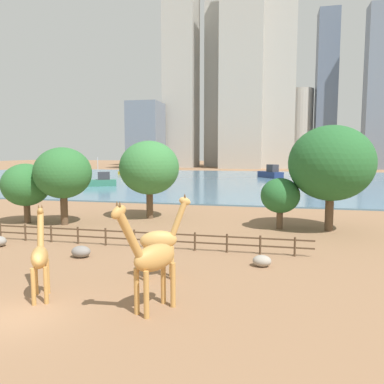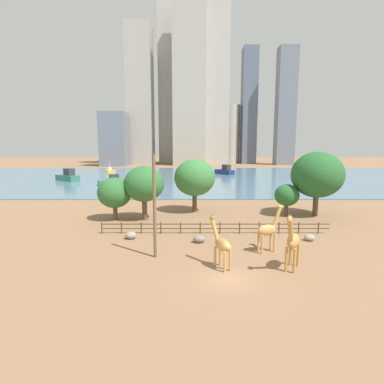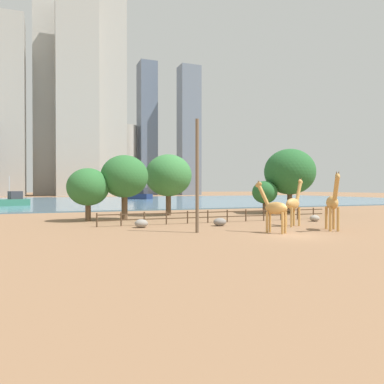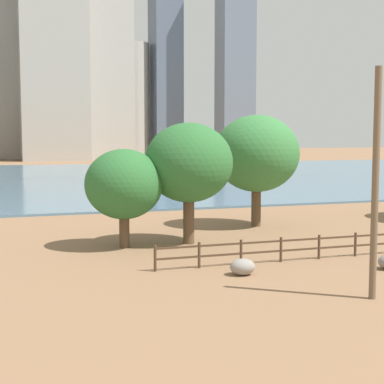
% 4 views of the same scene
% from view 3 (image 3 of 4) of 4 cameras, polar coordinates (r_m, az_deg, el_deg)
% --- Properties ---
extents(ground_plane, '(400.00, 400.00, 0.00)m').
position_cam_3_polar(ground_plane, '(104.97, -11.93, -1.34)').
color(ground_plane, '#8C6647').
extents(harbor_water, '(180.00, 86.00, 0.20)m').
position_cam_3_polar(harbor_water, '(102.01, -11.65, -1.34)').
color(harbor_water, slate).
rests_on(harbor_water, ground).
extents(giraffe_tall, '(2.22, 3.27, 5.01)m').
position_cam_3_polar(giraffe_tall, '(34.00, 20.65, -1.54)').
color(giraffe_tall, '#C18C47').
rests_on(giraffe_tall, ground).
extents(giraffe_companion, '(2.83, 1.64, 4.63)m').
position_cam_3_polar(giraffe_companion, '(36.71, 15.22, -1.70)').
color(giraffe_companion, tan).
rests_on(giraffe_companion, ground).
extents(giraffe_young, '(1.93, 2.75, 4.28)m').
position_cam_3_polar(giraffe_young, '(30.81, 12.41, -2.38)').
color(giraffe_young, '#C18C47').
rests_on(giraffe_young, ground).
extents(utility_pole, '(0.28, 0.28, 9.23)m').
position_cam_3_polar(utility_pole, '(30.30, 0.79, 2.48)').
color(utility_pole, brown).
rests_on(utility_pole, ground).
extents(boulder_near_fence, '(1.12, 0.92, 0.69)m').
position_cam_3_polar(boulder_near_fence, '(42.72, 18.19, -3.81)').
color(boulder_near_fence, gray).
rests_on(boulder_near_fence, ground).
extents(boulder_by_pole, '(1.22, 1.03, 0.77)m').
position_cam_3_polar(boulder_by_pole, '(34.56, -7.74, -4.77)').
color(boulder_by_pole, gray).
rests_on(boulder_by_pole, ground).
extents(boulder_small, '(1.27, 1.02, 0.76)m').
position_cam_3_polar(boulder_small, '(35.89, 4.26, -4.57)').
color(boulder_small, gray).
rests_on(boulder_small, ground).
extents(enclosure_fence, '(26.12, 0.14, 1.30)m').
position_cam_3_polar(enclosure_fence, '(39.51, 4.40, -3.53)').
color(enclosure_fence, '#4C3826').
rests_on(enclosure_fence, ground).
extents(tree_left_large, '(4.55, 4.55, 5.78)m').
position_cam_3_polar(tree_left_large, '(42.19, -15.56, 0.72)').
color(tree_left_large, brown).
rests_on(tree_left_large, ground).
extents(tree_center_broad, '(3.47, 3.47, 4.58)m').
position_cam_3_polar(tree_center_broad, '(52.72, 11.02, -0.06)').
color(tree_center_broad, brown).
rests_on(tree_center_broad, ground).
extents(tree_right_tall, '(7.24, 7.24, 9.19)m').
position_cam_3_polar(tree_right_tall, '(55.20, 14.67, 2.99)').
color(tree_right_tall, brown).
rests_on(tree_right_tall, ground).
extents(tree_left_small, '(6.15, 6.15, 8.04)m').
position_cam_3_polar(tree_left_small, '(49.43, -3.62, 2.52)').
color(tree_left_small, brown).
rests_on(tree_left_small, ground).
extents(tree_right_small, '(5.33, 5.33, 7.33)m').
position_cam_3_polar(tree_right_small, '(42.84, -10.25, 2.32)').
color(tree_right_small, brown).
rests_on(tree_right_small, ground).
extents(boat_tug, '(6.69, 4.81, 5.69)m').
position_cam_3_polar(boat_tug, '(78.56, -25.74, -1.22)').
color(boat_tug, '#337259').
rests_on(boat_tug, harbor_water).
extents(boat_barge, '(6.84, 8.12, 3.48)m').
position_cam_3_polar(boat_barge, '(113.41, -7.91, -0.48)').
color(boat_barge, navy).
rests_on(boat_barge, harbor_water).
extents(skyline_tower_needle, '(14.84, 15.40, 97.24)m').
position_cam_3_polar(skyline_tower_needle, '(195.79, -20.85, 13.91)').
color(skyline_tower_needle, '#B7B2A8').
rests_on(skyline_tower_needle, ground).
extents(skyline_block_central, '(12.02, 12.02, 34.88)m').
position_cam_3_polar(skyline_block_central, '(192.39, -10.16, 4.77)').
color(skyline_block_central, '#ADA89E').
rests_on(skyline_block_central, ground).
extents(skyline_tower_glass, '(17.70, 13.31, 85.83)m').
position_cam_3_polar(skyline_tower_glass, '(176.36, -17.16, 13.51)').
color(skyline_tower_glass, '#ADA89E').
rests_on(skyline_tower_glass, ground).
extents(skyline_block_left, '(13.90, 15.67, 76.90)m').
position_cam_3_polar(skyline_block_left, '(182.69, -26.29, 11.59)').
color(skyline_block_left, '#ADA89E').
rests_on(skyline_block_left, ground).
extents(skyline_block_right, '(10.12, 8.35, 63.85)m').
position_cam_3_polar(skyline_block_right, '(188.50, -0.47, 9.30)').
color(skyline_block_right, slate).
rests_on(skyline_block_right, ground).
extents(skyline_tower_short, '(8.55, 10.18, 67.08)m').
position_cam_3_polar(skyline_tower_short, '(194.31, -6.86, 9.52)').
color(skyline_tower_short, slate).
rests_on(skyline_tower_short, ground).
extents(skyline_block_wide, '(13.47, 8.76, 93.82)m').
position_cam_3_polar(skyline_block_wide, '(182.13, -12.30, 14.40)').
color(skyline_block_wide, '#B7B2A8').
rests_on(skyline_block_wide, ground).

